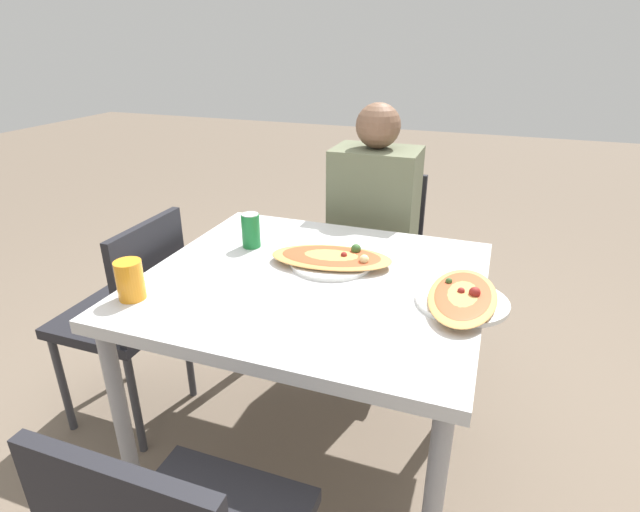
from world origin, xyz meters
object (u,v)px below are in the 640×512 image
object	(u,v)px
soda_can	(251,230)
pizza_second	(463,298)
chair_far_seated	(377,252)
drink_glass	(130,280)
dining_table	(313,297)
person_seated	(373,219)
chair_side_left	(131,310)
pizza_main	(332,259)

from	to	relation	value
soda_can	pizza_second	bearing A→B (deg)	-12.83
pizza_second	soda_can	bearing A→B (deg)	167.17
chair_far_seated	drink_glass	size ratio (longest dim) A/B	7.32
drink_glass	pizza_second	world-z (taller)	drink_glass
dining_table	person_seated	xyz separation A→B (m)	(0.02, 0.69, 0.04)
pizza_second	chair_side_left	bearing A→B (deg)	-178.91
person_seated	soda_can	size ratio (longest dim) A/B	9.61
soda_can	pizza_second	world-z (taller)	soda_can
chair_far_seated	drink_glass	world-z (taller)	same
chair_side_left	chair_far_seated	bearing A→B (deg)	-41.48
dining_table	chair_far_seated	xyz separation A→B (m)	(0.02, 0.80, -0.17)
pizza_second	dining_table	bearing A→B (deg)	177.83
drink_glass	soda_can	bearing A→B (deg)	72.09
chair_side_left	pizza_main	size ratio (longest dim) A/B	1.99
soda_can	drink_glass	xyz separation A→B (m)	(-0.15, -0.47, -0.00)
person_seated	drink_glass	distance (m)	1.11
chair_side_left	drink_glass	distance (m)	0.49
drink_glass	dining_table	bearing A→B (deg)	34.79
drink_glass	pizza_second	distance (m)	0.96
soda_can	drink_glass	world-z (taller)	soda_can
chair_far_seated	soda_can	bearing A→B (deg)	63.62
soda_can	chair_side_left	bearing A→B (deg)	-155.21
pizza_main	drink_glass	size ratio (longest dim) A/B	3.68
chair_far_seated	pizza_main	world-z (taller)	chair_far_seated
chair_far_seated	pizza_main	size ratio (longest dim) A/B	1.99
pizza_main	drink_glass	world-z (taller)	drink_glass
drink_glass	pizza_second	size ratio (longest dim) A/B	0.32
person_seated	pizza_main	world-z (taller)	person_seated
chair_far_seated	soda_can	distance (m)	0.78
dining_table	person_seated	size ratio (longest dim) A/B	0.88
drink_glass	pizza_second	bearing A→B (deg)	17.84
chair_side_left	pizza_second	distance (m)	1.21
chair_side_left	pizza_main	bearing A→B (deg)	-78.53
pizza_second	chair_far_seated	bearing A→B (deg)	118.28
soda_can	dining_table	bearing A→B (deg)	-27.67
chair_far_seated	pizza_second	size ratio (longest dim) A/B	2.33
dining_table	drink_glass	distance (m)	0.56
person_seated	pizza_main	size ratio (longest dim) A/B	2.77
chair_far_seated	chair_side_left	bearing A→B (deg)	48.52
drink_glass	pizza_second	xyz separation A→B (m)	(0.91, 0.29, -0.04)
chair_far_seated	chair_side_left	distance (m)	1.12
soda_can	person_seated	bearing A→B (deg)	59.10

